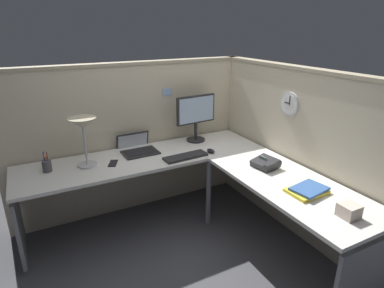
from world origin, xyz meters
name	(u,v)px	position (x,y,z in m)	size (l,w,h in m)	color
ground_plane	(202,235)	(0.00, 0.00, 0.00)	(6.80, 6.80, 0.00)	#47474C
cubicle_wall_back	(133,138)	(-0.36, 0.87, 0.79)	(2.57, 0.12, 1.58)	beige
cubicle_wall_right	(298,153)	(0.87, -0.27, 0.79)	(0.12, 2.37, 1.58)	beige
desk	(191,182)	(-0.15, -0.05, 0.63)	(2.35, 2.15, 0.73)	silver
monitor	(196,115)	(0.27, 0.64, 1.02)	(0.46, 0.20, 0.50)	#232326
laptop	(137,148)	(-0.39, 0.66, 0.75)	(0.35, 0.39, 0.22)	#232326
keyboard	(186,156)	(-0.04, 0.26, 0.74)	(0.43, 0.14, 0.02)	#232326
computer_mouse	(211,151)	(0.24, 0.26, 0.75)	(0.06, 0.10, 0.03)	black
desk_lamp_dome	(83,127)	(-0.91, 0.50, 1.09)	(0.24, 0.24, 0.44)	#B7BABF
pen_cup	(47,166)	(-1.24, 0.54, 0.78)	(0.08, 0.08, 0.18)	#4C4C51
cell_phone	(113,163)	(-0.69, 0.43, 0.73)	(0.07, 0.14, 0.01)	black
office_phone	(266,164)	(0.48, -0.27, 0.77)	(0.22, 0.23, 0.11)	#232326
book_stack	(308,190)	(0.46, -0.78, 0.75)	(0.30, 0.23, 0.04)	yellow
tissue_box	(349,211)	(0.46, -1.14, 0.78)	(0.12, 0.12, 0.09)	beige
wall_clock	(290,104)	(0.82, -0.15, 1.24)	(0.04, 0.22, 0.22)	#B7BABF
pinned_note_leftmost	(167,92)	(0.02, 0.82, 1.26)	(0.10, 0.00, 0.08)	#99B7E5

